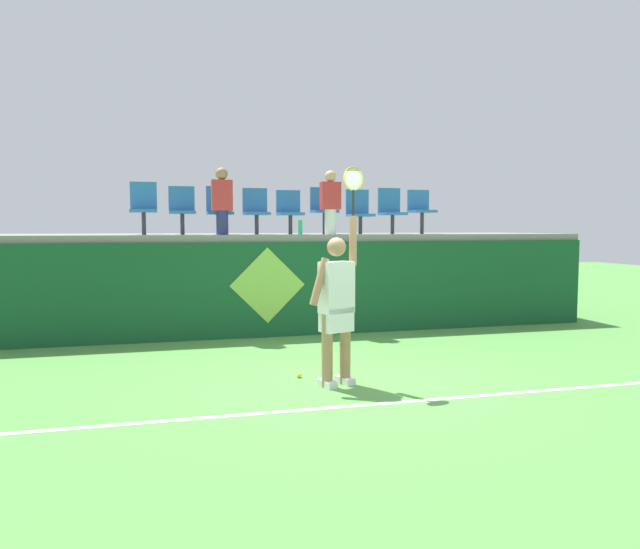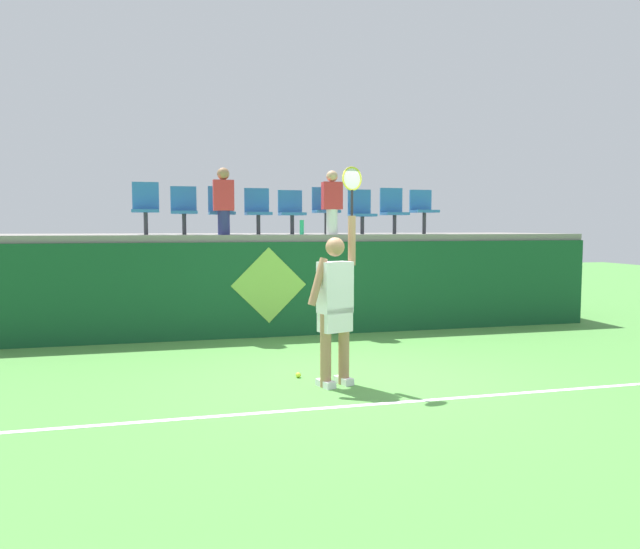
{
  "view_description": "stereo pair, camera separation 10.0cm",
  "coord_description": "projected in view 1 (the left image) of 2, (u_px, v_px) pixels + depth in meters",
  "views": [
    {
      "loc": [
        -2.26,
        -6.84,
        1.85
      ],
      "look_at": [
        -0.15,
        1.09,
        1.2
      ],
      "focal_mm": 33.66,
      "sensor_mm": 36.0,
      "label": 1
    },
    {
      "loc": [
        -2.16,
        -6.87,
        1.85
      ],
      "look_at": [
        -0.15,
        1.09,
        1.2
      ],
      "focal_mm": 33.66,
      "sensor_mm": 36.0,
      "label": 2
    }
  ],
  "objects": [
    {
      "name": "court_back_wall",
      "position": [
        298.0,
        289.0,
        10.25
      ],
      "size": [
        11.04,
        0.2,
        1.6
      ],
      "primitive_type": "cube",
      "color": "#144C28",
      "rests_on": "ground_plane"
    },
    {
      "name": "ground_plane",
      "position": [
        355.0,
        379.0,
        7.32
      ],
      "size": [
        40.0,
        40.0,
        0.0
      ],
      "primitive_type": "plane",
      "color": "#519342"
    },
    {
      "name": "court_baseline_stripe",
      "position": [
        386.0,
        403.0,
        6.3
      ],
      "size": [
        9.94,
        0.08,
        0.01
      ],
      "primitive_type": "cube",
      "color": "white",
      "rests_on": "ground_plane"
    },
    {
      "name": "stadium_chair_1",
      "position": [
        182.0,
        208.0,
        10.25
      ],
      "size": [
        0.44,
        0.42,
        0.83
      ],
      "color": "#38383D",
      "rests_on": "spectator_platform"
    },
    {
      "name": "stadium_chair_0",
      "position": [
        144.0,
        206.0,
        10.09
      ],
      "size": [
        0.44,
        0.42,
        0.9
      ],
      "color": "#38383D",
      "rests_on": "spectator_platform"
    },
    {
      "name": "stadium_chair_4",
      "position": [
        289.0,
        210.0,
        10.73
      ],
      "size": [
        0.44,
        0.42,
        0.79
      ],
      "color": "#38383D",
      "rests_on": "spectator_platform"
    },
    {
      "name": "spectator_0",
      "position": [
        222.0,
        200.0,
        9.98
      ],
      "size": [
        0.34,
        0.21,
        1.12
      ],
      "color": "navy",
      "rests_on": "spectator_platform"
    },
    {
      "name": "water_bottle",
      "position": [
        300.0,
        227.0,
        10.31
      ],
      "size": [
        0.07,
        0.07,
        0.25
      ],
      "primitive_type": "cylinder",
      "color": "#26B272",
      "rests_on": "spectator_platform"
    },
    {
      "name": "stadium_chair_5",
      "position": [
        323.0,
        208.0,
        10.89
      ],
      "size": [
        0.44,
        0.42,
        0.86
      ],
      "color": "#38383D",
      "rests_on": "spectator_platform"
    },
    {
      "name": "spectator_1",
      "position": [
        330.0,
        201.0,
        10.44
      ],
      "size": [
        0.34,
        0.2,
        1.11
      ],
      "color": "white",
      "rests_on": "spectator_platform"
    },
    {
      "name": "stadium_chair_6",
      "position": [
        359.0,
        210.0,
        11.08
      ],
      "size": [
        0.44,
        0.42,
        0.83
      ],
      "color": "#38383D",
      "rests_on": "spectator_platform"
    },
    {
      "name": "spectator_platform",
      "position": [
        282.0,
        237.0,
        11.51
      ],
      "size": [
        11.04,
        2.87,
        0.12
      ],
      "primitive_type": "cube",
      "color": "gray",
      "rests_on": "court_back_wall"
    },
    {
      "name": "tennis_ball",
      "position": [
        299.0,
        375.0,
        7.37
      ],
      "size": [
        0.07,
        0.07,
        0.07
      ],
      "primitive_type": "sphere",
      "color": "#D1E533",
      "rests_on": "ground_plane"
    },
    {
      "name": "tennis_player",
      "position": [
        337.0,
        303.0,
        6.95
      ],
      "size": [
        0.72,
        0.37,
        2.55
      ],
      "color": "white",
      "rests_on": "ground_plane"
    },
    {
      "name": "wall_signage_mount",
      "position": [
        268.0,
        337.0,
        10.07
      ],
      "size": [
        1.27,
        0.01,
        1.52
      ],
      "color": "#144C28",
      "rests_on": "ground_plane"
    },
    {
      "name": "stadium_chair_7",
      "position": [
        391.0,
        209.0,
        11.23
      ],
      "size": [
        0.44,
        0.42,
        0.86
      ],
      "color": "#38383D",
      "rests_on": "spectator_platform"
    },
    {
      "name": "stadium_chair_8",
      "position": [
        421.0,
        208.0,
        11.38
      ],
      "size": [
        0.44,
        0.42,
        0.84
      ],
      "color": "#38383D",
      "rests_on": "spectator_platform"
    },
    {
      "name": "stadium_chair_2",
      "position": [
        220.0,
        208.0,
        10.42
      ],
      "size": [
        0.44,
        0.42,
        0.84
      ],
      "color": "#38383D",
      "rests_on": "spectator_platform"
    },
    {
      "name": "stadium_chair_3",
      "position": [
        256.0,
        209.0,
        10.58
      ],
      "size": [
        0.44,
        0.42,
        0.82
      ],
      "color": "#38383D",
      "rests_on": "spectator_platform"
    }
  ]
}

